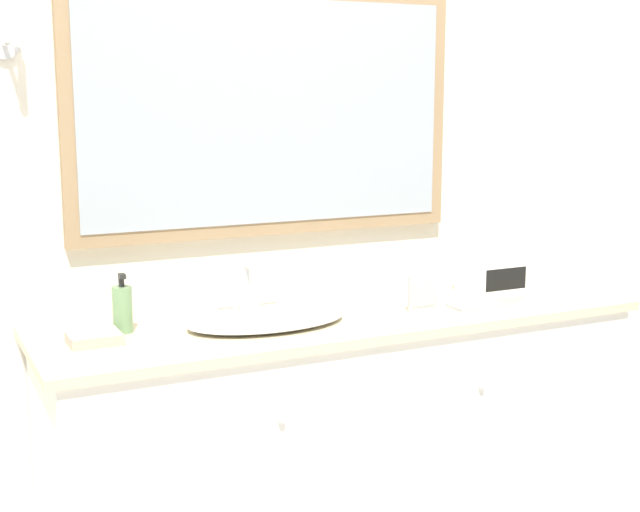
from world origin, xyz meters
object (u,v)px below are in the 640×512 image
at_px(sink_basin, 266,319).
at_px(picture_frame, 423,293).
at_px(appliance_box, 494,276).
at_px(soap_bottle, 122,308).

bearing_deg(sink_basin, picture_frame, -6.51).
bearing_deg(appliance_box, sink_basin, -175.38).
relative_size(sink_basin, soap_bottle, 2.80).
xyz_separation_m(sink_basin, soap_bottle, (-0.43, 0.10, 0.06)).
xyz_separation_m(sink_basin, picture_frame, (0.54, -0.06, 0.04)).
bearing_deg(appliance_box, picture_frame, -160.70).
height_order(sink_basin, appliance_box, sink_basin).
xyz_separation_m(sink_basin, appliance_box, (0.94, 0.08, 0.04)).
relative_size(sink_basin, picture_frame, 4.37).
height_order(sink_basin, picture_frame, sink_basin).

